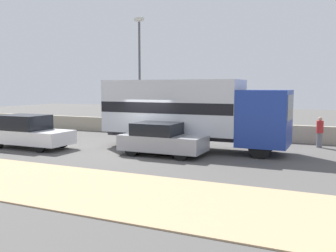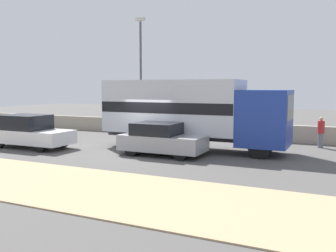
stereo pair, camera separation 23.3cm
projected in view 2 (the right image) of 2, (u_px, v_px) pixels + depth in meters
name	position (u px, v px, depth m)	size (l,w,h in m)	color
ground_plane	(139.00, 153.00, 17.64)	(80.00, 80.00, 0.00)	#514F4C
dirt_shoulder_foreground	(48.00, 182.00, 12.25)	(60.00, 4.32, 0.04)	tan
stone_wall_backdrop	(192.00, 129.00, 23.59)	(60.00, 0.35, 0.98)	#A39984
street_lamp	(141.00, 69.00, 23.48)	(0.56, 0.28, 7.39)	#4C4C51
box_truck	(189.00, 110.00, 18.57)	(9.22, 2.44, 3.46)	navy
car_hatchback	(161.00, 139.00, 17.05)	(3.88, 1.76, 1.49)	#9E9EA3
car_sedan_second	(29.00, 132.00, 19.21)	(4.47, 1.85, 1.69)	silver
pedestrian	(321.00, 132.00, 19.18)	(0.35, 0.35, 1.59)	slate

